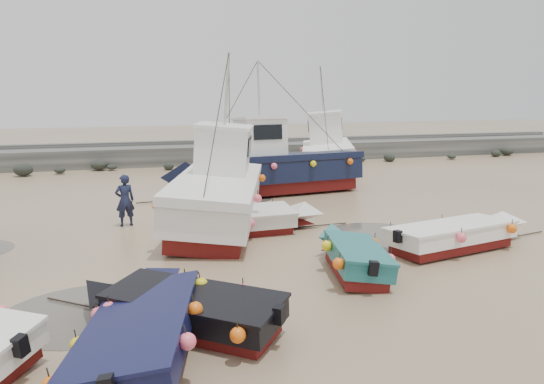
{
  "coord_description": "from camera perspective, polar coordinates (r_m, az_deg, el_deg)",
  "views": [
    {
      "loc": [
        -3.43,
        -13.45,
        4.95
      ],
      "look_at": [
        1.42,
        4.06,
        1.4
      ],
      "focal_mm": 35.0,
      "sensor_mm": 36.0,
      "label": 1
    }
  ],
  "objects": [
    {
      "name": "dinghy_2",
      "position": [
        14.78,
        8.57,
        -6.32
      ],
      "size": [
        2.22,
        5.08,
        1.43
      ],
      "rotation": [
        0.0,
        0.0,
        -0.18
      ],
      "color": "maroon",
      "rests_on": "ground"
    },
    {
      "name": "puddle_d",
      "position": [
        24.7,
        -5.81,
        -0.56
      ],
      "size": [
        5.13,
        5.13,
        0.01
      ],
      "primitive_type": "cylinder",
      "color": "#504A41",
      "rests_on": "ground"
    },
    {
      "name": "dinghy_5",
      "position": [
        18.49,
        -2.03,
        -2.72
      ],
      "size": [
        5.84,
        2.19,
        1.43
      ],
      "rotation": [
        0.0,
        0.0,
        -1.52
      ],
      "color": "maroon",
      "rests_on": "ground"
    },
    {
      "name": "cabin_boat_2",
      "position": [
        25.25,
        -0.24,
        2.78
      ],
      "size": [
        10.88,
        3.89,
        6.22
      ],
      "rotation": [
        0.0,
        0.0,
        1.7
      ],
      "color": "maroon",
      "rests_on": "ground"
    },
    {
      "name": "dinghy_3",
      "position": [
        17.64,
        19.6,
        -4.08
      ],
      "size": [
        6.47,
        2.61,
        1.43
      ],
      "rotation": [
        0.0,
        0.0,
        -1.36
      ],
      "color": "maroon",
      "rests_on": "ground"
    },
    {
      "name": "dinghy_1",
      "position": [
        10.72,
        -13.15,
        -13.55
      ],
      "size": [
        3.03,
        6.51,
        1.43
      ],
      "rotation": [
        0.0,
        0.0,
        -0.23
      ],
      "color": "maroon",
      "rests_on": "ground"
    },
    {
      "name": "ground",
      "position": [
        14.73,
        -1.12,
        -8.57
      ],
      "size": [
        120.0,
        120.0,
        0.0
      ],
      "primitive_type": "plane",
      "color": "#A08662",
      "rests_on": "ground"
    },
    {
      "name": "cabin_boat_3",
      "position": [
        31.14,
        6.13,
        4.37
      ],
      "size": [
        5.03,
        9.38,
        6.22
      ],
      "rotation": [
        0.0,
        0.0,
        -0.34
      ],
      "color": "maroon",
      "rests_on": "ground"
    },
    {
      "name": "person",
      "position": [
        20.23,
        -15.41,
        -3.52
      ],
      "size": [
        0.79,
        0.61,
        1.91
      ],
      "primitive_type": "imported",
      "rotation": [
        0.0,
        0.0,
        3.38
      ],
      "color": "#181D37",
      "rests_on": "ground"
    },
    {
      "name": "seawall",
      "position": [
        35.87,
        -9.83,
        3.97
      ],
      "size": [
        60.0,
        4.92,
        1.5
      ],
      "color": "slate",
      "rests_on": "ground"
    },
    {
      "name": "dinghy_4",
      "position": [
        11.46,
        -9.94,
        -11.71
      ],
      "size": [
        5.11,
        4.35,
        1.43
      ],
      "rotation": [
        0.0,
        0.0,
        0.89
      ],
      "color": "maroon",
      "rests_on": "ground"
    },
    {
      "name": "puddle_b",
      "position": [
        18.54,
        11.07,
        -4.62
      ],
      "size": [
        3.57,
        3.57,
        0.01
      ],
      "primitive_type": "cylinder",
      "color": "#504A41",
      "rests_on": "ground"
    },
    {
      "name": "puddle_a",
      "position": [
        12.87,
        -18.52,
        -12.15
      ],
      "size": [
        4.22,
        4.22,
        0.01
      ],
      "primitive_type": "cylinder",
      "color": "#504A41",
      "rests_on": "ground"
    },
    {
      "name": "cabin_boat_1",
      "position": [
        19.72,
        -5.92,
        0.34
      ],
      "size": [
        5.26,
        11.14,
        6.22
      ],
      "rotation": [
        0.0,
        0.0,
        -0.29
      ],
      "color": "maroon",
      "rests_on": "ground"
    }
  ]
}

